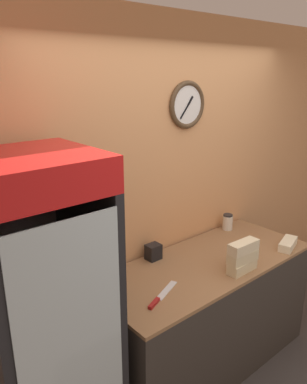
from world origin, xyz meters
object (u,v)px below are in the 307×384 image
at_px(condiment_jar, 228,222).
at_px(napkin_dispenser, 153,252).
at_px(sandwich_flat_left, 288,244).
at_px(beverage_cooler, 38,309).
at_px(sandwich_stack_bottom, 242,266).
at_px(sandwich_stack_middle, 243,257).
at_px(chefs_knife, 159,298).
at_px(sandwich_stack_top, 243,247).

height_order(condiment_jar, napkin_dispenser, condiment_jar).
xyz_separation_m(sandwich_flat_left, napkin_dispenser, (-0.96, 0.56, 0.03)).
xyz_separation_m(beverage_cooler, sandwich_stack_bottom, (1.39, -0.32, -0.10)).
height_order(beverage_cooler, sandwich_stack_middle, beverage_cooler).
bearing_deg(sandwich_stack_bottom, sandwich_stack_middle, 0.00).
height_order(chefs_knife, napkin_dispenser, napkin_dispenser).
distance_m(beverage_cooler, sandwich_flat_left, 2.02).
xyz_separation_m(sandwich_stack_top, napkin_dispenser, (-0.36, 0.56, -0.13)).
xyz_separation_m(sandwich_stack_top, condiment_jar, (0.52, 0.56, -0.12)).
height_order(sandwich_stack_middle, condiment_jar, sandwich_stack_middle).
bearing_deg(chefs_knife, napkin_dispenser, 53.67).
height_order(sandwich_flat_left, chefs_knife, sandwich_flat_left).
relative_size(sandwich_flat_left, napkin_dispenser, 2.20).
bearing_deg(napkin_dispenser, sandwich_stack_bottom, -56.73).
height_order(sandwich_stack_middle, sandwich_flat_left, sandwich_stack_middle).
distance_m(sandwich_flat_left, condiment_jar, 0.57).
bearing_deg(sandwich_flat_left, beverage_cooler, 170.55).
bearing_deg(sandwich_stack_top, napkin_dispenser, 123.27).
bearing_deg(beverage_cooler, sandwich_flat_left, -9.45).
distance_m(chefs_knife, condiment_jar, 1.28).
bearing_deg(sandwich_stack_middle, sandwich_stack_bottom, 0.00).
xyz_separation_m(beverage_cooler, sandwich_stack_top, (1.39, -0.32, 0.06)).
distance_m(beverage_cooler, chefs_knife, 0.74).
distance_m(sandwich_stack_middle, chefs_knife, 0.70).
distance_m(beverage_cooler, sandwich_stack_top, 1.43).
xyz_separation_m(beverage_cooler, napkin_dispenser, (1.02, 0.23, -0.08)).
xyz_separation_m(beverage_cooler, sandwich_flat_left, (1.99, -0.33, -0.10)).
xyz_separation_m(sandwich_stack_middle, chefs_knife, (-0.68, 0.12, -0.11)).
bearing_deg(chefs_knife, beverage_cooler, 164.14).
xyz_separation_m(chefs_knife, condiment_jar, (1.21, 0.43, 0.06)).
relative_size(sandwich_stack_bottom, sandwich_flat_left, 0.92).
bearing_deg(condiment_jar, beverage_cooler, -173.04).
distance_m(sandwich_stack_bottom, chefs_knife, 0.69).
height_order(sandwich_stack_top, napkin_dispenser, sandwich_stack_top).
height_order(sandwich_flat_left, napkin_dispenser, napkin_dispenser).
xyz_separation_m(sandwich_stack_middle, condiment_jar, (0.52, 0.56, -0.05)).
bearing_deg(napkin_dispenser, sandwich_stack_top, -56.73).
relative_size(sandwich_stack_middle, sandwich_stack_top, 1.01).
xyz_separation_m(condiment_jar, napkin_dispenser, (-0.89, -0.00, -0.01)).
relative_size(sandwich_stack_top, chefs_knife, 0.71).
relative_size(sandwich_flat_left, condiment_jar, 1.83).
relative_size(sandwich_stack_middle, napkin_dispenser, 2.07).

